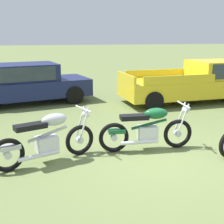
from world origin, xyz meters
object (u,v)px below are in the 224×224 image
Objects in this scene: motorcycle_silver at (47,139)px; pickup_truck_yellow at (199,81)px; car_navy at (24,82)px; motorcycle_green at (148,129)px.

pickup_truck_yellow is (5.52, 4.63, 0.27)m from motorcycle_silver.
motorcycle_silver is 5.57m from car_navy.
car_navy is 6.37m from pickup_truck_yellow.
car_navy reaches higher than motorcycle_green.
motorcycle_green is (2.14, 0.26, -0.01)m from motorcycle_silver.
motorcycle_green is at bearing -15.20° from motorcycle_silver.
pickup_truck_yellow is at bearing 17.97° from motorcycle_silver.
car_navy is at bearing 120.01° from motorcycle_green.
motorcycle_silver is at bearing -96.10° from car_navy.
motorcycle_silver is 7.21m from pickup_truck_yellow.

